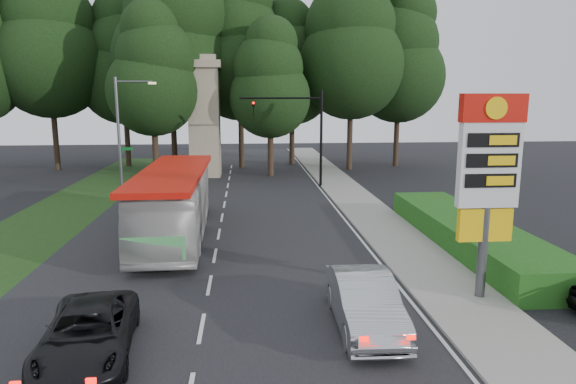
{
  "coord_description": "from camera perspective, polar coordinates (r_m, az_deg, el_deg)",
  "views": [
    {
      "loc": [
        1.38,
        -13.8,
        6.79
      ],
      "look_at": [
        3.4,
        10.43,
        2.2
      ],
      "focal_mm": 32.0,
      "sensor_mm": 36.0,
      "label": 1
    }
  ],
  "objects": [
    {
      "name": "tree_far_east",
      "position": [
        51.07,
        12.28,
        14.45
      ],
      "size": [
        8.68,
        8.68,
        17.05
      ],
      "color": "#2D2116",
      "rests_on": "ground"
    },
    {
      "name": "monument",
      "position": [
        43.96,
        -9.26,
        8.35
      ],
      "size": [
        3.0,
        3.0,
        10.05
      ],
      "color": "gray",
      "rests_on": "ground"
    },
    {
      "name": "transit_bus",
      "position": [
        25.25,
        -12.54,
        -1.29
      ],
      "size": [
        3.14,
        12.0,
        3.32
      ],
      "primitive_type": "imported",
      "rotation": [
        0.0,
        0.0,
        0.03
      ],
      "color": "beige",
      "rests_on": "ground"
    },
    {
      "name": "suv_charcoal",
      "position": [
        14.86,
        -21.32,
        -14.38
      ],
      "size": [
        2.77,
        5.08,
        1.35
      ],
      "primitive_type": "imported",
      "rotation": [
        0.0,
        0.0,
        0.11
      ],
      "color": "black",
      "rests_on": "ground"
    },
    {
      "name": "tree_east_near",
      "position": [
        51.09,
        0.45,
        13.93
      ],
      "size": [
        8.12,
        8.12,
        15.95
      ],
      "color": "#2D2116",
      "rests_on": "ground"
    },
    {
      "name": "ground",
      "position": [
        15.44,
        -9.75,
        -15.56
      ],
      "size": [
        120.0,
        120.0,
        0.0
      ],
      "primitive_type": "plane",
      "color": "black",
      "rests_on": "ground"
    },
    {
      "name": "traffic_signal_mast",
      "position": [
        38.1,
        1.75,
        7.5
      ],
      "size": [
        6.1,
        0.35,
        7.2
      ],
      "color": "black",
      "rests_on": "ground"
    },
    {
      "name": "tree_east_mid",
      "position": [
        48.0,
        7.1,
        16.06
      ],
      "size": [
        9.52,
        9.52,
        18.7
      ],
      "color": "#2D2116",
      "rests_on": "ground"
    },
    {
      "name": "tree_monument_left",
      "position": [
        43.47,
        -14.91,
        12.83
      ],
      "size": [
        7.28,
        7.28,
        14.3
      ],
      "color": "#2D2116",
      "rests_on": "ground"
    },
    {
      "name": "tree_west_mid",
      "position": [
        52.03,
        -25.17,
        15.11
      ],
      "size": [
        9.8,
        9.8,
        19.25
      ],
      "color": "#2D2116",
      "rests_on": "ground"
    },
    {
      "name": "tree_monument_right",
      "position": [
        43.37,
        -2.0,
        12.29
      ],
      "size": [
        6.72,
        6.72,
        13.2
      ],
      "color": "#2D2116",
      "rests_on": "ground"
    },
    {
      "name": "tree_center_right",
      "position": [
        48.98,
        -5.38,
        15.59
      ],
      "size": [
        9.24,
        9.24,
        18.15
      ],
      "color": "#2D2116",
      "rests_on": "ground"
    },
    {
      "name": "road_surface",
      "position": [
        26.71,
        -7.58,
        -4.11
      ],
      "size": [
        14.0,
        80.0,
        0.02
      ],
      "primitive_type": "cube",
      "color": "black",
      "rests_on": "ground"
    },
    {
      "name": "gas_station_pylon",
      "position": [
        17.78,
        21.41,
        2.38
      ],
      "size": [
        2.1,
        0.45,
        6.85
      ],
      "color": "#59595E",
      "rests_on": "ground"
    },
    {
      "name": "tree_center_left",
      "position": [
        47.52,
        -13.0,
        16.74
      ],
      "size": [
        10.08,
        10.08,
        19.8
      ],
      "color": "#2D2116",
      "rests_on": "ground"
    },
    {
      "name": "streetlight_signs",
      "position": [
        36.85,
        -17.99,
        6.51
      ],
      "size": [
        2.75,
        0.98,
        8.0
      ],
      "color": "#59595E",
      "rests_on": "ground"
    },
    {
      "name": "sedan_silver",
      "position": [
        15.62,
        8.51,
        -11.98
      ],
      "size": [
        1.77,
        4.89,
        1.6
      ],
      "primitive_type": "imported",
      "rotation": [
        0.0,
        0.0,
        -0.02
      ],
      "color": "#B0B4B9",
      "rests_on": "ground"
    },
    {
      "name": "tree_west_near",
      "position": [
        52.16,
        -17.88,
        13.73
      ],
      "size": [
        8.4,
        8.4,
        16.5
      ],
      "color": "#2D2116",
      "rests_on": "ground"
    },
    {
      "name": "sidewalk_right",
      "position": [
        27.6,
        10.37,
        -3.61
      ],
      "size": [
        3.0,
        80.0,
        0.12
      ],
      "primitive_type": "cube",
      "color": "gray",
      "rests_on": "ground"
    },
    {
      "name": "grass_verge_left",
      "position": [
        34.29,
        -23.16,
        -1.59
      ],
      "size": [
        5.0,
        50.0,
        0.02
      ],
      "primitive_type": "cube",
      "color": "#193814",
      "rests_on": "ground"
    },
    {
      "name": "hedge",
      "position": [
        24.82,
        19.54,
        -4.38
      ],
      "size": [
        3.0,
        14.0,
        1.2
      ],
      "primitive_type": "cube",
      "color": "#175115",
      "rests_on": "ground"
    }
  ]
}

